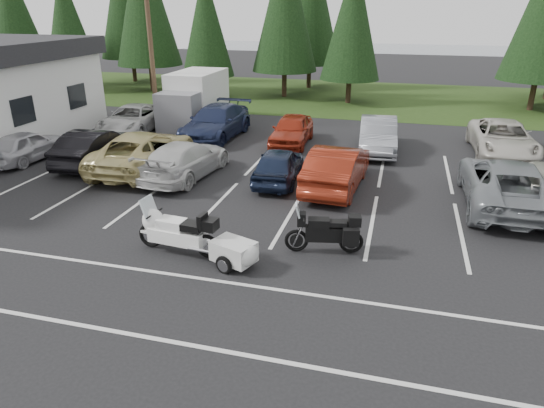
{
  "coord_description": "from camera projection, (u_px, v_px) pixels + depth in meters",
  "views": [
    {
      "loc": [
        3.75,
        -13.41,
        6.52
      ],
      "look_at": [
        0.3,
        -0.5,
        1.0
      ],
      "focal_mm": 32.0,
      "sensor_mm": 36.0,
      "label": 1
    }
  ],
  "objects": [
    {
      "name": "adventure_motorcycle",
      "position": [
        324.0,
        228.0,
        13.48
      ],
      "size": [
        2.56,
        1.31,
        1.48
      ],
      "primitive_type": null,
      "rotation": [
        0.0,
        0.0,
        0.2
      ],
      "color": "black",
      "rests_on": "ground"
    },
    {
      "name": "car_far_2",
      "position": [
        292.0,
        130.0,
        24.09
      ],
      "size": [
        1.83,
        4.34,
        1.47
      ],
      "primitive_type": "imported",
      "rotation": [
        0.0,
        0.0,
        0.02
      ],
      "color": "maroon",
      "rests_on": "ground"
    },
    {
      "name": "car_far_1",
      "position": [
        216.0,
        122.0,
        25.17
      ],
      "size": [
        2.54,
        5.81,
        1.66
      ],
      "primitive_type": "imported",
      "rotation": [
        0.0,
        0.0,
        -0.04
      ],
      "color": "#1A2241",
      "rests_on": "ground"
    },
    {
      "name": "cargo_trailer",
      "position": [
        234.0,
        254.0,
        12.88
      ],
      "size": [
        1.82,
        1.4,
        0.74
      ],
      "primitive_type": null,
      "rotation": [
        0.0,
        0.0,
        -0.35
      ],
      "color": "silver",
      "rests_on": "ground"
    },
    {
      "name": "car_near_6",
      "position": [
        506.0,
        183.0,
        16.62
      ],
      "size": [
        2.81,
        6.0,
        1.66
      ],
      "primitive_type": "imported",
      "rotation": [
        0.0,
        0.0,
        3.13
      ],
      "color": "slate",
      "rests_on": "ground"
    },
    {
      "name": "conifer_5",
      "position": [
        353.0,
        18.0,
        32.49
      ],
      "size": [
        4.14,
        4.14,
        9.63
      ],
      "color": "#332316",
      "rests_on": "ground"
    },
    {
      "name": "touring_motorcycle",
      "position": [
        177.0,
        227.0,
        13.45
      ],
      "size": [
        2.91,
        1.16,
        1.57
      ],
      "primitive_type": null,
      "rotation": [
        0.0,
        0.0,
        -0.1
      ],
      "color": "white",
      "rests_on": "ground"
    },
    {
      "name": "stall_markings",
      "position": [
        282.0,
        203.0,
        17.14
      ],
      "size": [
        32.0,
        16.0,
        0.01
      ],
      "primitive_type": "cube",
      "color": "silver",
      "rests_on": "ground"
    },
    {
      "name": "box_truck",
      "position": [
        191.0,
        99.0,
        27.88
      ],
      "size": [
        2.4,
        5.6,
        2.9
      ],
      "primitive_type": null,
      "color": "silver",
      "rests_on": "ground"
    },
    {
      "name": "car_near_5",
      "position": [
        337.0,
        167.0,
        18.26
      ],
      "size": [
        2.08,
        5.11,
        1.65
      ],
      "primitive_type": "imported",
      "rotation": [
        0.0,
        0.0,
        3.07
      ],
      "color": "maroon",
      "rests_on": "ground"
    },
    {
      "name": "car_near_0",
      "position": [
        27.0,
        146.0,
        21.57
      ],
      "size": [
        1.84,
        4.13,
        1.38
      ],
      "primitive_type": "imported",
      "rotation": [
        0.0,
        0.0,
        3.09
      ],
      "color": "#B7B6BB",
      "rests_on": "ground"
    },
    {
      "name": "conifer_back_b",
      "position": [
        311.0,
        1.0,
        38.28
      ],
      "size": [
        4.97,
        4.97,
        11.58
      ],
      "color": "#332316",
      "rests_on": "ground"
    },
    {
      "name": "conifer_1",
      "position": [
        66.0,
        20.0,
        37.48
      ],
      "size": [
        3.96,
        3.96,
        9.22
      ],
      "color": "#332316",
      "rests_on": "ground"
    },
    {
      "name": "car_near_4",
      "position": [
        279.0,
        165.0,
        19.02
      ],
      "size": [
        1.84,
        4.1,
        1.37
      ],
      "primitive_type": "imported",
      "rotation": [
        0.0,
        0.0,
        3.2
      ],
      "color": "#151F36",
      "rests_on": "ground"
    },
    {
      "name": "car_near_1",
      "position": [
        95.0,
        147.0,
        21.11
      ],
      "size": [
        1.95,
        4.78,
        1.54
      ],
      "primitive_type": "imported",
      "rotation": [
        0.0,
        0.0,
        3.21
      ],
      "color": "black",
      "rests_on": "ground"
    },
    {
      "name": "car_far_0",
      "position": [
        132.0,
        119.0,
        26.43
      ],
      "size": [
        2.77,
        5.33,
        1.43
      ],
      "primitive_type": "imported",
      "rotation": [
        0.0,
        0.0,
        0.08
      ],
      "color": "silver",
      "rests_on": "ground"
    },
    {
      "name": "car_far_4",
      "position": [
        503.0,
        139.0,
        22.37
      ],
      "size": [
        2.67,
        5.59,
        1.54
      ],
      "primitive_type": "imported",
      "rotation": [
        0.0,
        0.0,
        0.02
      ],
      "color": "beige",
      "rests_on": "ground"
    },
    {
      "name": "car_far_3",
      "position": [
        378.0,
        135.0,
        22.92
      ],
      "size": [
        1.98,
        4.87,
        1.57
      ],
      "primitive_type": "imported",
      "rotation": [
        0.0,
        0.0,
        0.07
      ],
      "color": "slate",
      "rests_on": "ground"
    },
    {
      "name": "ground",
      "position": [
        267.0,
        226.0,
        15.36
      ],
      "size": [
        120.0,
        120.0,
        0.0
      ],
      "primitive_type": "plane",
      "color": "black",
      "rests_on": "ground"
    },
    {
      "name": "grass_strip",
      "position": [
        351.0,
        97.0,
        36.79
      ],
      "size": [
        80.0,
        16.0,
        0.01
      ],
      "primitive_type": "cube",
      "color": "#1E3310",
      "rests_on": "ground"
    },
    {
      "name": "car_near_3",
      "position": [
        185.0,
        159.0,
        19.52
      ],
      "size": [
        2.47,
        5.18,
        1.46
      ],
      "primitive_type": "imported",
      "rotation": [
        0.0,
        0.0,
        3.05
      ],
      "color": "silver",
      "rests_on": "ground"
    },
    {
      "name": "lake_water",
      "position": [
        408.0,
        58.0,
        63.51
      ],
      "size": [
        70.0,
        50.0,
        0.02
      ],
      "primitive_type": "cube",
      "color": "slate",
      "rests_on": "ground"
    },
    {
      "name": "conifer_4",
      "position": [
        285.0,
        4.0,
        34.5
      ],
      "size": [
        4.8,
        4.8,
        11.17
      ],
      "color": "#332316",
      "rests_on": "ground"
    },
    {
      "name": "conifer_0",
      "position": [
        12.0,
        8.0,
        39.76
      ],
      "size": [
        4.58,
        4.58,
        10.66
      ],
      "color": "#332316",
      "rests_on": "ground"
    },
    {
      "name": "conifer_3",
      "position": [
        206.0,
        23.0,
        34.96
      ],
      "size": [
        3.87,
        3.87,
        9.02
      ],
      "color": "#332316",
      "rests_on": "ground"
    },
    {
      "name": "utility_pole",
      "position": [
        150.0,
        40.0,
        26.67
      ],
      "size": [
        1.6,
        0.26,
        9.0
      ],
      "color": "#473321",
      "rests_on": "ground"
    },
    {
      "name": "car_near_2",
      "position": [
        144.0,
        151.0,
        20.34
      ],
      "size": [
        2.97,
        6.02,
        1.65
      ],
      "primitive_type": "imported",
      "rotation": [
        0.0,
        0.0,
        3.18
      ],
      "color": "tan",
      "rests_on": "ground"
    }
  ]
}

